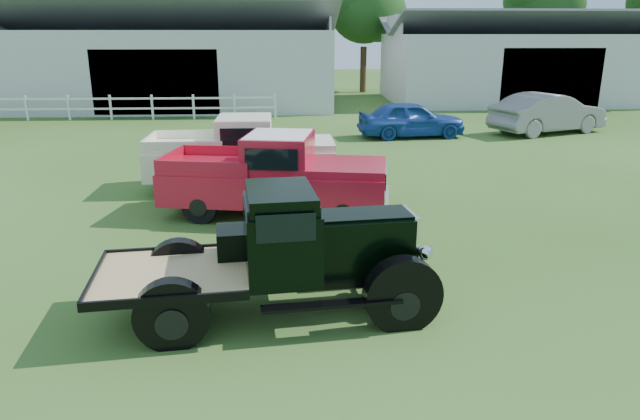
{
  "coord_description": "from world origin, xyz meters",
  "views": [
    {
      "loc": [
        -0.32,
        -8.48,
        4.07
      ],
      "look_at": [
        0.2,
        1.2,
        1.05
      ],
      "focal_mm": 32.0,
      "sensor_mm": 36.0,
      "label": 1
    }
  ],
  "objects_px": {
    "white_pickup": "(242,153)",
    "misc_car_grey": "(548,113)",
    "vintage_flatbed": "(275,252)",
    "red_pickup": "(275,174)",
    "misc_car_blue": "(411,119)"
  },
  "relations": [
    {
      "from": "white_pickup",
      "to": "misc_car_grey",
      "type": "distance_m",
      "value": 14.73
    },
    {
      "from": "vintage_flatbed",
      "to": "white_pickup",
      "type": "xyz_separation_m",
      "value": [
        -1.06,
        7.41,
        -0.02
      ]
    },
    {
      "from": "vintage_flatbed",
      "to": "misc_car_grey",
      "type": "relative_size",
      "value": 0.96
    },
    {
      "from": "vintage_flatbed",
      "to": "white_pickup",
      "type": "height_order",
      "value": "vintage_flatbed"
    },
    {
      "from": "vintage_flatbed",
      "to": "red_pickup",
      "type": "xyz_separation_m",
      "value": [
        -0.1,
        4.93,
        -0.01
      ]
    },
    {
      "from": "misc_car_blue",
      "to": "vintage_flatbed",
      "type": "bearing_deg",
      "value": 155.06
    },
    {
      "from": "red_pickup",
      "to": "misc_car_blue",
      "type": "xyz_separation_m",
      "value": [
        5.3,
        10.12,
        -0.23
      ]
    },
    {
      "from": "red_pickup",
      "to": "misc_car_grey",
      "type": "xyz_separation_m",
      "value": [
        11.24,
        10.74,
        -0.12
      ]
    },
    {
      "from": "vintage_flatbed",
      "to": "red_pickup",
      "type": "bearing_deg",
      "value": 84.65
    },
    {
      "from": "vintage_flatbed",
      "to": "misc_car_blue",
      "type": "xyz_separation_m",
      "value": [
        5.19,
        15.05,
        -0.24
      ]
    },
    {
      "from": "misc_car_grey",
      "to": "misc_car_blue",
      "type": "bearing_deg",
      "value": 74.26
    },
    {
      "from": "misc_car_blue",
      "to": "white_pickup",
      "type": "bearing_deg",
      "value": 134.78
    },
    {
      "from": "red_pickup",
      "to": "misc_car_blue",
      "type": "relative_size",
      "value": 1.23
    },
    {
      "from": "red_pickup",
      "to": "misc_car_blue",
      "type": "distance_m",
      "value": 11.42
    },
    {
      "from": "vintage_flatbed",
      "to": "misc_car_grey",
      "type": "height_order",
      "value": "vintage_flatbed"
    }
  ]
}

